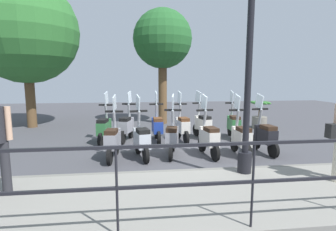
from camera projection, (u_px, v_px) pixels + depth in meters
ground_plane at (186, 148)px, 7.35m from camera, size 28.00×28.00×0.00m
promenade_walkway at (223, 195)px, 4.24m from camera, size 2.20×20.00×0.15m
fence_railing at (254, 167)px, 3.10m from camera, size 0.04×16.03×1.07m
lamp_post_near at (248, 77)px, 4.79m from camera, size 0.26×0.90×4.13m
tree_large at (25, 31)px, 9.91m from camera, size 3.95×3.95×5.68m
tree_distant at (163, 40)px, 10.80m from camera, size 2.43×2.43×4.76m
potted_palm at (260, 117)px, 10.17m from camera, size 1.06×0.66×1.05m
scooter_near_0 at (265, 135)px, 6.77m from camera, size 1.23×0.44×1.54m
scooter_near_1 at (241, 137)px, 6.54m from camera, size 1.23×0.44×1.54m
scooter_near_2 at (209, 137)px, 6.53m from camera, size 1.23×0.45×1.54m
scooter_near_3 at (172, 137)px, 6.54m from camera, size 1.22×0.49×1.54m
scooter_near_4 at (142, 139)px, 6.35m from camera, size 1.22×0.50×1.54m
scooter_near_5 at (113, 140)px, 6.27m from camera, size 1.23×0.44×1.54m
scooter_far_0 at (234, 124)px, 8.42m from camera, size 1.23×0.44×1.54m
scooter_far_1 at (203, 124)px, 8.42m from camera, size 1.21×0.52×1.54m
scooter_far_2 at (182, 126)px, 8.07m from camera, size 1.23×0.44×1.54m
scooter_far_3 at (157, 126)px, 8.04m from camera, size 1.23×0.44×1.54m
scooter_far_4 at (127, 126)px, 8.08m from camera, size 1.20×0.54×1.54m
scooter_far_5 at (104, 128)px, 7.80m from camera, size 1.23×0.46×1.54m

